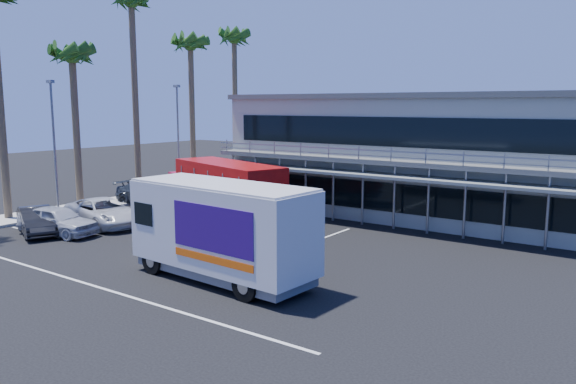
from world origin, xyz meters
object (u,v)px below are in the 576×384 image
Objects in this scene: parked_car_a at (58,221)px; parked_car_b at (37,221)px; white_van at (222,229)px; red_truck at (222,189)px.

parked_car_a is 1.06× the size of parked_car_b.
white_van reaches higher than parked_car_a.
white_van reaches higher than parked_car_b.
white_van is 12.07m from parked_car_a.
white_van is at bearing -30.00° from red_truck.
white_van is 1.84× the size of parked_car_b.
red_truck is at bearing -14.80° from parked_car_b.
parked_car_a reaches higher than parked_car_b.
red_truck is at bearing 135.75° from white_van.
parked_car_b is at bearing -177.26° from white_van.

